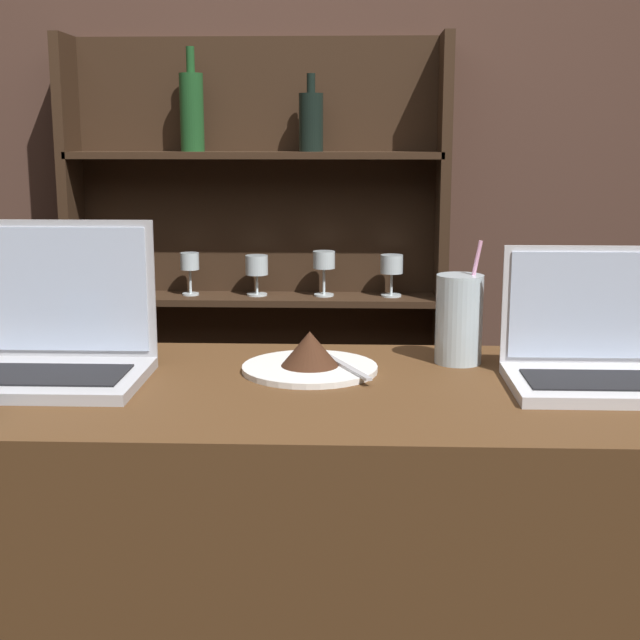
# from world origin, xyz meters

# --- Properties ---
(back_wall) EXTENTS (7.00, 0.06, 2.70)m
(back_wall) POSITION_xyz_m (0.00, 1.68, 1.35)
(back_wall) COLOR #4C3328
(back_wall) RESTS_ON ground_plane
(back_shelf) EXTENTS (1.14, 0.18, 1.72)m
(back_shelf) POSITION_xyz_m (-0.13, 1.60, 0.90)
(back_shelf) COLOR #332114
(back_shelf) RESTS_ON ground_plane
(laptop_near) EXTENTS (0.34, 0.23, 0.25)m
(laptop_near) POSITION_xyz_m (-0.33, 0.31, 1.09)
(laptop_near) COLOR #ADADB2
(laptop_near) RESTS_ON bar_counter
(laptop_far) EXTENTS (0.30, 0.21, 0.21)m
(laptop_far) POSITION_xyz_m (0.56, 0.31, 1.09)
(laptop_far) COLOR silver
(laptop_far) RESTS_ON bar_counter
(cake_plate) EXTENTS (0.23, 0.23, 0.07)m
(cake_plate) POSITION_xyz_m (0.10, 0.37, 1.06)
(cake_plate) COLOR white
(cake_plate) RESTS_ON bar_counter
(water_glass) EXTENTS (0.08, 0.08, 0.22)m
(water_glass) POSITION_xyz_m (0.35, 0.44, 1.12)
(water_glass) COLOR silver
(water_glass) RESTS_ON bar_counter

